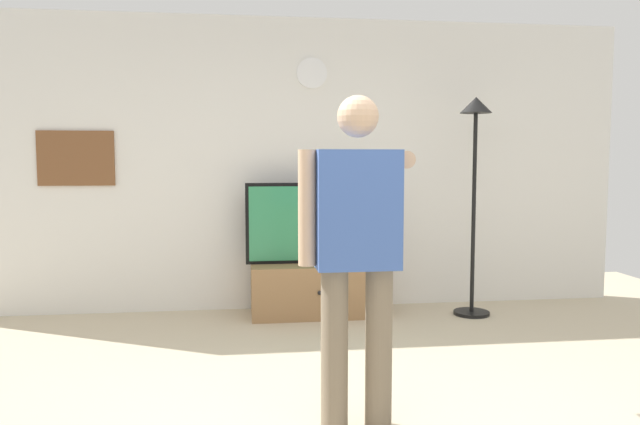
{
  "coord_description": "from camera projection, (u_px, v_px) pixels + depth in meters",
  "views": [
    {
      "loc": [
        -0.45,
        -2.74,
        1.39
      ],
      "look_at": [
        0.06,
        1.2,
        1.05
      ],
      "focal_mm": 34.03,
      "sensor_mm": 36.0,
      "label": 1
    }
  ],
  "objects": [
    {
      "name": "wall_clock",
      "position": [
        312.0,
        73.0,
        5.58
      ],
      "size": [
        0.28,
        0.03,
        0.28
      ],
      "primitive_type": "cylinder",
      "rotation": [
        1.57,
        0.0,
        0.0
      ],
      "color": "white"
    },
    {
      "name": "television",
      "position": [
        315.0,
        223.0,
        5.46
      ],
      "size": [
        1.25,
        0.07,
        0.72
      ],
      "color": "black",
      "rests_on": "tv_stand"
    },
    {
      "name": "tv_stand",
      "position": [
        316.0,
        289.0,
        5.46
      ],
      "size": [
        1.16,
        0.53,
        0.47
      ],
      "color": "#997047",
      "rests_on": "ground_plane"
    },
    {
      "name": "framed_picture",
      "position": [
        76.0,
        158.0,
        5.38
      ],
      "size": [
        0.66,
        0.04,
        0.49
      ],
      "primitive_type": "cube",
      "color": "brown"
    },
    {
      "name": "back_wall",
      "position": [
        289.0,
        165.0,
        5.69
      ],
      "size": [
        6.4,
        0.1,
        2.7
      ],
      "primitive_type": "cube",
      "color": "silver",
      "rests_on": "ground_plane"
    },
    {
      "name": "person_standing_nearer_lamp",
      "position": [
        357.0,
        243.0,
        3.08
      ],
      "size": [
        0.6,
        0.78,
        1.72
      ],
      "color": "#7A6B56",
      "rests_on": "ground_plane"
    },
    {
      "name": "floor_lamp",
      "position": [
        475.0,
        160.0,
        5.37
      ],
      "size": [
        0.32,
        0.32,
        1.95
      ],
      "color": "black",
      "rests_on": "ground_plane"
    }
  ]
}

